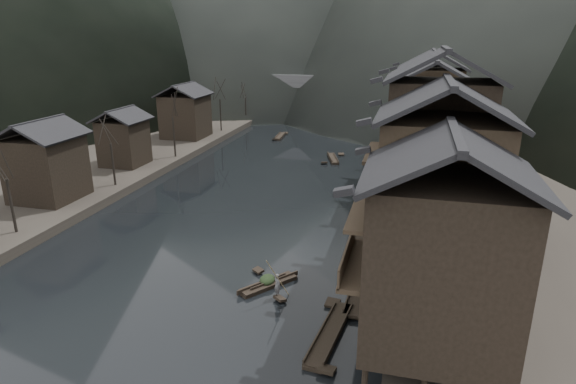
% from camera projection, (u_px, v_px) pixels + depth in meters
% --- Properties ---
extents(water, '(300.00, 300.00, 0.00)m').
position_uv_depth(water, '(190.00, 274.00, 36.60)').
color(water, black).
rests_on(water, ground).
extents(right_bank, '(40.00, 200.00, 1.80)m').
position_uv_depth(right_bank, '(558.00, 162.00, 64.75)').
color(right_bank, '#2D2823').
rests_on(right_bank, ground).
extents(left_bank, '(40.00, 200.00, 1.20)m').
position_uv_depth(left_bank, '(103.00, 137.00, 81.43)').
color(left_bank, '#2D2823').
rests_on(left_bank, ground).
extents(stilt_houses, '(9.00, 67.60, 16.72)m').
position_uv_depth(stilt_houses, '(431.00, 123.00, 46.77)').
color(stilt_houses, black).
rests_on(stilt_houses, ground).
extents(left_houses, '(8.10, 53.20, 8.73)m').
position_uv_depth(left_houses, '(104.00, 135.00, 58.13)').
color(left_houses, black).
rests_on(left_houses, left_bank).
extents(bare_trees, '(3.98, 73.63, 7.96)m').
position_uv_depth(bare_trees, '(142.00, 123.00, 59.67)').
color(bare_trees, black).
rests_on(bare_trees, left_bank).
extents(moored_sampans, '(2.99, 65.65, 0.47)m').
position_uv_depth(moored_sampans, '(375.00, 190.00, 55.49)').
color(moored_sampans, black).
rests_on(moored_sampans, water).
extents(midriver_boats, '(15.56, 43.41, 0.45)m').
position_uv_depth(midriver_boats, '(332.00, 132.00, 86.99)').
color(midriver_boats, black).
rests_on(midriver_boats, water).
extents(stone_bridge, '(40.00, 6.00, 9.00)m').
position_uv_depth(stone_bridge, '(338.00, 94.00, 101.09)').
color(stone_bridge, '#4C4C4F').
rests_on(stone_bridge, ground).
extents(hero_sampan, '(3.71, 4.51, 0.44)m').
position_uv_depth(hero_sampan, '(268.00, 284.00, 34.80)').
color(hero_sampan, black).
rests_on(hero_sampan, water).
extents(cargo_heap, '(1.10, 1.45, 0.66)m').
position_uv_depth(cargo_heap, '(267.00, 275.00, 34.82)').
color(cargo_heap, black).
rests_on(cargo_heap, hero_sampan).
extents(boatman, '(0.72, 0.71, 1.68)m').
position_uv_depth(boatman, '(277.00, 282.00, 32.93)').
color(boatman, '#5C5B5E').
rests_on(boatman, hero_sampan).
extents(bamboo_pole, '(1.45, 1.87, 3.92)m').
position_uv_depth(bamboo_pole, '(280.00, 245.00, 31.99)').
color(bamboo_pole, '#8C7A51').
rests_on(bamboo_pole, boatman).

